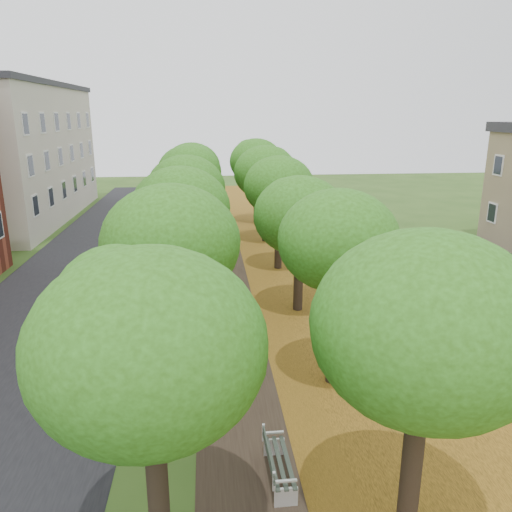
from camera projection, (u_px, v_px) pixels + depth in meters
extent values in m
cube|color=black|center=(74.00, 293.00, 23.37)|extent=(8.00, 70.00, 0.01)
cube|color=black|center=(233.00, 288.00, 24.08)|extent=(3.20, 70.00, 0.01)
cube|color=#9A681C|center=(335.00, 284.00, 24.56)|extent=(7.50, 70.00, 0.01)
cube|color=black|center=(488.00, 273.00, 26.32)|extent=(9.00, 16.00, 0.01)
cylinder|color=black|center=(158.00, 488.00, 9.10)|extent=(0.40, 0.40, 3.09)
ellipsoid|color=#2A5712|center=(149.00, 347.00, 8.32)|extent=(3.94, 3.94, 3.35)
cylinder|color=black|center=(176.00, 343.00, 14.84)|extent=(0.40, 0.40, 3.09)
ellipsoid|color=#2A5712|center=(171.00, 252.00, 14.06)|extent=(3.94, 3.94, 3.35)
cylinder|color=black|center=(184.00, 279.00, 20.58)|extent=(0.40, 0.40, 3.09)
ellipsoid|color=#2A5712|center=(181.00, 211.00, 19.80)|extent=(3.94, 3.94, 3.35)
cylinder|color=black|center=(188.00, 243.00, 26.32)|extent=(0.40, 0.40, 3.09)
ellipsoid|color=#2A5712|center=(186.00, 189.00, 25.54)|extent=(3.94, 3.94, 3.35)
cylinder|color=black|center=(191.00, 219.00, 32.06)|extent=(0.40, 0.40, 3.09)
ellipsoid|color=#2A5712|center=(190.00, 175.00, 31.27)|extent=(3.94, 3.94, 3.35)
cylinder|color=black|center=(193.00, 203.00, 37.79)|extent=(0.40, 0.40, 3.09)
ellipsoid|color=#2A5712|center=(192.00, 166.00, 37.01)|extent=(3.94, 3.94, 3.35)
cylinder|color=black|center=(411.00, 470.00, 9.56)|extent=(0.40, 0.40, 3.09)
ellipsoid|color=#2A5712|center=(425.00, 335.00, 8.78)|extent=(3.94, 3.94, 3.35)
cylinder|color=black|center=(334.00, 336.00, 15.30)|extent=(0.40, 0.40, 3.09)
ellipsoid|color=#2A5712|center=(338.00, 247.00, 14.52)|extent=(3.94, 3.94, 3.35)
cylinder|color=black|center=(298.00, 275.00, 21.04)|extent=(0.40, 0.40, 3.09)
ellipsoid|color=#2A5712|center=(300.00, 209.00, 20.25)|extent=(3.94, 3.94, 3.35)
cylinder|color=black|center=(278.00, 240.00, 26.77)|extent=(0.40, 0.40, 3.09)
ellipsoid|color=#2A5712|center=(279.00, 188.00, 25.99)|extent=(3.94, 3.94, 3.35)
cylinder|color=black|center=(265.00, 218.00, 32.51)|extent=(0.40, 0.40, 3.09)
ellipsoid|color=#2A5712|center=(265.00, 174.00, 31.73)|extent=(3.94, 3.94, 3.35)
cylinder|color=black|center=(256.00, 202.00, 38.25)|extent=(0.40, 0.40, 3.09)
ellipsoid|color=#2A5712|center=(256.00, 165.00, 37.47)|extent=(3.94, 3.94, 3.35)
cube|color=#2B362D|center=(280.00, 462.00, 11.40)|extent=(0.50, 1.85, 0.04)
cube|color=#2B362D|center=(268.00, 452.00, 11.29)|extent=(0.08, 1.84, 0.27)
cube|color=silver|center=(286.00, 497.00, 10.66)|extent=(0.51, 0.07, 0.46)
cube|color=silver|center=(274.00, 447.00, 12.26)|extent=(0.51, 0.07, 0.46)
cube|color=silver|center=(286.00, 481.00, 10.55)|extent=(0.46, 0.07, 0.04)
cube|color=silver|center=(274.00, 432.00, 12.15)|extent=(0.46, 0.07, 0.04)
imported|color=#A5A5A9|center=(481.00, 285.00, 22.41)|extent=(4.38, 3.16, 1.39)
imported|color=maroon|center=(455.00, 269.00, 24.72)|extent=(4.23, 1.85, 1.35)
imported|color=#38393E|center=(466.00, 275.00, 23.64)|extent=(5.59, 3.83, 1.50)
imported|color=silver|center=(421.00, 248.00, 28.65)|extent=(5.27, 3.60, 1.34)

